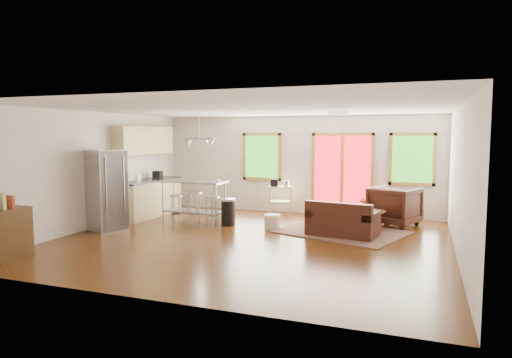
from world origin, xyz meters
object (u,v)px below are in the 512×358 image
(armchair, at_px, (395,204))
(refrigerator, at_px, (107,190))
(ottoman, at_px, (330,216))
(rug, at_px, (342,232))
(kitchen_cart, at_px, (280,190))
(island, at_px, (194,194))
(loveseat, at_px, (342,222))
(coffee_table, at_px, (355,212))

(armchair, relative_size, refrigerator, 0.57)
(ottoman, height_order, refrigerator, refrigerator)
(rug, distance_m, kitchen_cart, 2.58)
(armchair, height_order, ottoman, armchair)
(island, bearing_deg, loveseat, -5.04)
(coffee_table, bearing_deg, loveseat, -101.76)
(rug, xyz_separation_m, island, (-3.53, -0.04, 0.67))
(island, bearing_deg, refrigerator, -133.25)
(loveseat, xyz_separation_m, armchair, (0.95, 1.54, 0.21))
(refrigerator, height_order, island, refrigerator)
(rug, xyz_separation_m, armchair, (1.01, 1.18, 0.49))
(armchair, relative_size, ottoman, 1.83)
(coffee_table, xyz_separation_m, island, (-3.76, -0.45, 0.30))
(rug, relative_size, coffee_table, 2.11)
(rug, relative_size, loveseat, 1.67)
(loveseat, relative_size, armchair, 1.49)
(kitchen_cart, bearing_deg, ottoman, -26.83)
(rug, distance_m, island, 3.60)
(kitchen_cart, bearing_deg, loveseat, -45.12)
(ottoman, relative_size, refrigerator, 0.31)
(rug, bearing_deg, kitchen_cart, 139.66)
(coffee_table, bearing_deg, kitchen_cart, 150.42)
(loveseat, bearing_deg, kitchen_cart, 143.97)
(ottoman, bearing_deg, kitchen_cart, 153.17)
(refrigerator, bearing_deg, armchair, 45.72)
(armchair, xyz_separation_m, refrigerator, (-5.92, -2.68, 0.38))
(rug, height_order, ottoman, ottoman)
(coffee_table, height_order, refrigerator, refrigerator)
(rug, bearing_deg, ottoman, 115.91)
(rug, height_order, loveseat, loveseat)
(coffee_table, distance_m, armchair, 1.11)
(loveseat, height_order, ottoman, loveseat)
(armchair, bearing_deg, rug, 72.31)
(ottoman, bearing_deg, rug, -64.09)
(armchair, xyz_separation_m, island, (-4.55, -1.22, 0.19))
(loveseat, relative_size, island, 0.93)
(coffee_table, relative_size, island, 0.73)
(coffee_table, bearing_deg, island, -173.16)
(armchair, bearing_deg, island, 37.97)
(ottoman, bearing_deg, island, -163.71)
(loveseat, bearing_deg, island, -175.95)
(refrigerator, relative_size, island, 1.10)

